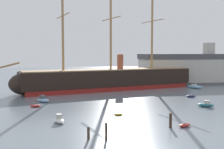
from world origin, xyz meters
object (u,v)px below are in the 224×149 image
object	(u,v)px
motorboat_mid_right	(206,105)
dockside_warehouse_right	(194,69)
mooring_piling_left_pair	(171,121)
mooring_piling_right_pair	(106,131)
motorboat_foreground_left	(59,120)
dinghy_far_left	(16,89)
sailboat_far_right	(195,87)
tall_ship	(111,79)
dinghy_near_centre	(118,114)
dinghy_mid_left	(36,106)
motorboat_alongside_bow	(43,100)
dinghy_distant_centre	(107,85)
dinghy_alongside_stern	(191,96)
mooring_piling_nearest	(88,133)
dinghy_foreground_right	(185,125)

from	to	relation	value
motorboat_mid_right	dockside_warehouse_right	xyz separation A→B (m)	(17.89, 44.61, 4.89)
mooring_piling_left_pair	mooring_piling_right_pair	world-z (taller)	mooring_piling_right_pair
motorboat_foreground_left	dinghy_far_left	xyz separation A→B (m)	(-14.57, 42.08, -0.19)
motorboat_foreground_left	sailboat_far_right	world-z (taller)	sailboat_far_right
tall_ship	dockside_warehouse_right	distance (m)	36.88
dockside_warehouse_right	mooring_piling_left_pair	bearing A→B (deg)	-117.62
mooring_piling_right_pair	dinghy_near_centre	bearing A→B (deg)	73.91
mooring_piling_right_pair	mooring_piling_left_pair	bearing A→B (deg)	23.16
dinghy_far_left	dockside_warehouse_right	xyz separation A→B (m)	(61.88, 11.30, 5.09)
tall_ship	dinghy_mid_left	distance (m)	31.14
motorboat_alongside_bow	sailboat_far_right	xyz separation A→B (m)	(44.99, 18.16, 0.04)
dinghy_near_centre	tall_ship	bearing A→B (deg)	84.02
dinghy_mid_left	motorboat_foreground_left	bearing A→B (deg)	-68.72
dinghy_near_centre	mooring_piling_left_pair	bearing A→B (deg)	-55.71
dinghy_mid_left	mooring_piling_right_pair	bearing A→B (deg)	-63.78
dinghy_near_centre	dinghy_distant_centre	world-z (taller)	dinghy_distant_centre
sailboat_far_right	dinghy_mid_left	bearing A→B (deg)	-152.39
motorboat_foreground_left	tall_ship	bearing A→B (deg)	70.08
dinghy_alongside_stern	dockside_warehouse_right	xyz separation A→B (m)	(15.55, 32.18, 5.07)
motorboat_alongside_bow	dockside_warehouse_right	distance (m)	61.96
mooring_piling_nearest	dockside_warehouse_right	world-z (taller)	dockside_warehouse_right
dinghy_far_left	dinghy_mid_left	bearing A→B (deg)	-71.97
motorboat_alongside_bow	dinghy_far_left	world-z (taller)	motorboat_alongside_bow
motorboat_foreground_left	dinghy_distant_centre	world-z (taller)	motorboat_foreground_left
dinghy_mid_left	dinghy_distant_centre	xyz separation A→B (m)	(19.34, 34.79, 0.02)
motorboat_alongside_bow	dinghy_alongside_stern	world-z (taller)	motorboat_alongside_bow
dinghy_foreground_right	dinghy_alongside_stern	size ratio (longest dim) A/B	0.92
motorboat_foreground_left	mooring_piling_left_pair	size ratio (longest dim) A/B	1.60
motorboat_alongside_bow	dockside_warehouse_right	size ratio (longest dim) A/B	0.09
tall_ship	mooring_piling_right_pair	xyz separation A→B (m)	(-7.52, -47.98, -2.23)
mooring_piling_nearest	mooring_piling_right_pair	xyz separation A→B (m)	(2.23, -0.57, 0.31)
dinghy_mid_left	sailboat_far_right	bearing A→B (deg)	27.61
dinghy_far_left	sailboat_far_right	distance (m)	55.33
tall_ship	mooring_piling_right_pair	bearing A→B (deg)	-98.90
mooring_piling_left_pair	dinghy_foreground_right	bearing A→B (deg)	4.09
sailboat_far_right	dinghy_far_left	bearing A→B (deg)	175.50
tall_ship	dinghy_alongside_stern	world-z (taller)	tall_ship
dinghy_mid_left	motorboat_mid_right	bearing A→B (deg)	-8.10
dinghy_mid_left	dinghy_far_left	xyz separation A→B (m)	(-9.23, 28.36, 0.02)
motorboat_foreground_left	dinghy_mid_left	distance (m)	14.73
dinghy_distant_centre	dinghy_far_left	bearing A→B (deg)	-167.31
dinghy_mid_left	mooring_piling_right_pair	world-z (taller)	mooring_piling_right_pair
dinghy_alongside_stern	dinghy_distant_centre	xyz separation A→B (m)	(-17.76, 27.31, -0.01)
motorboat_mid_right	dinghy_alongside_stern	size ratio (longest dim) A/B	1.37
sailboat_far_right	mooring_piling_nearest	world-z (taller)	sailboat_far_right
mooring_piling_nearest	mooring_piling_right_pair	distance (m)	2.33
mooring_piling_right_pair	dockside_warehouse_right	bearing A→B (deg)	57.05
dockside_warehouse_right	motorboat_mid_right	bearing A→B (deg)	-111.85
dinghy_near_centre	mooring_piling_left_pair	size ratio (longest dim) A/B	0.86
mooring_piling_right_pair	motorboat_mid_right	bearing A→B (deg)	38.90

